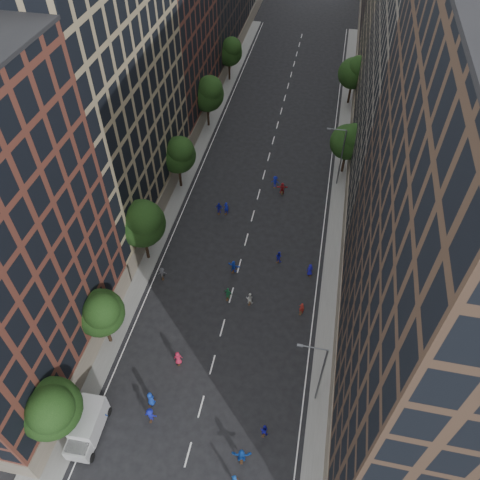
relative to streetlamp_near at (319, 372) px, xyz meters
The scene contains 36 objects.
ground 30.30m from the streetlamp_near, 110.32° to the left, with size 240.00×240.00×0.00m, color black.
sidewalk_left 42.27m from the streetlamp_near, 122.21° to the left, with size 4.00×105.00×0.15m, color slate.
sidewalk_right 35.90m from the streetlamp_near, 87.37° to the left, with size 4.00×105.00×0.15m, color slate.
bldg_left_b 39.13m from the streetlamp_near, 141.93° to the left, with size 14.00×26.00×34.00m, color #8F7F5E.
bldg_left_c 55.29m from the streetlamp_near, 122.56° to the left, with size 14.00×20.00×28.00m, color #562A21.
bldg_right_a 15.75m from the streetlamp_near, 19.17° to the left, with size 14.00×30.00×36.00m, color #402E22.
bldg_right_b 35.03m from the streetlamp_near, 74.90° to the left, with size 14.00×28.00×33.00m, color #645E53.
tree_left_0 22.89m from the streetlamp_near, 159.12° to the right, with size 5.20×5.20×8.83m.
tree_left_1 21.47m from the streetlamp_near, behind, with size 4.80×4.80×8.21m.
tree_left_2 25.48m from the streetlamp_near, 147.07° to the left, with size 5.60×5.60×9.45m.
tree_left_3 35.12m from the streetlamp_near, 127.52° to the left, with size 5.00×5.00×8.58m.
tree_left_4 48.78m from the streetlamp_near, 115.99° to the left, with size 5.40×5.40×9.08m.
tree_left_5 63.57m from the streetlamp_near, 109.66° to the left, with size 4.80×4.80×8.33m.
tree_right_a 35.87m from the streetlamp_near, 88.38° to the left, with size 5.00×5.00×8.39m.
tree_right_b 55.86m from the streetlamp_near, 88.95° to the left, with size 5.20×5.20×8.83m.
streetlamp_near is the anchor object (origin of this frame).
streetlamp_far 33.00m from the streetlamp_near, 90.00° to the left, with size 2.64×0.22×9.06m.
cargo_van 21.36m from the streetlamp_near, 159.18° to the right, with size 2.60×5.24×2.74m.
skater_0 16.05m from the streetlamp_near, 166.41° to the right, with size 0.93×0.60×1.89m, color #13349D.
skater_1 11.50m from the streetlamp_near, 122.98° to the right, with size 0.62×0.41×1.71m, color navy.
skater_2 7.38m from the streetlamp_near, 133.55° to the right, with size 0.73×0.57×1.50m, color #14139A.
skater_3 16.03m from the streetlamp_near, 160.79° to the right, with size 1.13×0.65×1.74m, color #121994.
skater_4 20.27m from the streetlamp_near, 162.39° to the right, with size 0.93×0.39×1.59m, color #153FB0.
skater_5 9.88m from the streetlamp_near, 128.97° to the right, with size 1.76×0.56×1.90m, color #1549AF.
skater_6 14.47m from the streetlamp_near, behind, with size 0.87×0.56×1.77m, color #AF1D39.
skater_7 10.86m from the streetlamp_near, 103.07° to the left, with size 0.59×0.39×1.61m, color maroon.
skater_8 13.48m from the streetlamp_near, 129.51° to the left, with size 0.78×0.61×1.61m, color silver.
skater_9 22.45m from the streetlamp_near, 148.96° to the left, with size 1.05×0.60×1.62m, color #404045.
skater_10 15.17m from the streetlamp_near, 136.83° to the left, with size 1.03×0.43×1.75m, color #216E40.
skater_11 18.26m from the streetlamp_near, 127.71° to the left, with size 1.55×0.50×1.68m, color #1638B5.
skater_12 16.08m from the streetlamp_near, 97.05° to the left, with size 0.80×0.52×1.64m, color #18139E.
skater_13 27.90m from the streetlamp_near, 120.41° to the left, with size 0.68×0.45×1.87m, color #161FB3.
skater_14 18.22m from the streetlamp_near, 109.24° to the left, with size 0.78×0.60×1.60m, color #1416A6.
skater_15 32.02m from the streetlamp_near, 105.31° to the left, with size 1.16×0.66×1.79m, color #111991.
skater_16 28.27m from the streetlamp_near, 122.23° to the left, with size 1.02×0.42×1.74m, color #1418A8.
skater_17 30.60m from the streetlamp_near, 103.74° to the left, with size 1.61×0.51×1.73m, color #AA1C22.
Camera 1 is at (7.52, -9.07, 43.25)m, focal length 35.00 mm.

